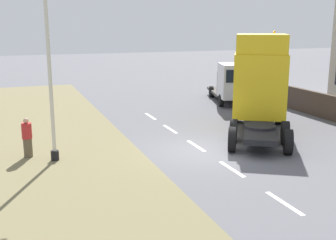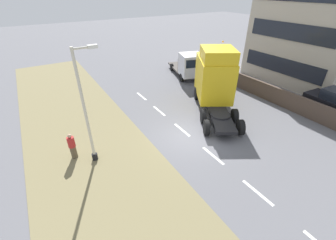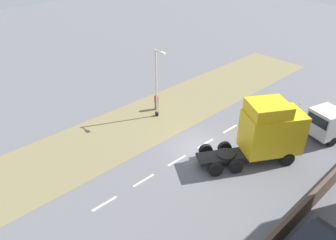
{
  "view_description": "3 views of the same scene",
  "coord_description": "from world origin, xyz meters",
  "px_view_note": "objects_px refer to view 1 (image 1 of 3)",
  "views": [
    {
      "loc": [
        -7.29,
        -15.19,
        5.2
      ],
      "look_at": [
        -1.89,
        -0.67,
        1.65
      ],
      "focal_mm": 45.0,
      "sensor_mm": 36.0,
      "label": 1
    },
    {
      "loc": [
        -7.57,
        -9.6,
        8.55
      ],
      "look_at": [
        -1.3,
        0.64,
        1.34
      ],
      "focal_mm": 24.0,
      "sensor_mm": 36.0,
      "label": 2
    },
    {
      "loc": [
        13.61,
        -15.96,
        15.14
      ],
      "look_at": [
        -2.36,
        -1.01,
        1.95
      ],
      "focal_mm": 35.0,
      "sensor_mm": 36.0,
      "label": 3
    }
  ],
  "objects_px": {
    "lorry_cab": "(259,82)",
    "flatbed_truck": "(235,83)",
    "lamp_post": "(53,86)",
    "pedestrian": "(27,138)"
  },
  "relations": [
    {
      "from": "lamp_post",
      "to": "pedestrian",
      "type": "xyz_separation_m",
      "value": [
        -1.04,
        0.8,
        -2.13
      ]
    },
    {
      "from": "lorry_cab",
      "to": "flatbed_truck",
      "type": "distance_m",
      "value": 6.36
    },
    {
      "from": "lamp_post",
      "to": "pedestrian",
      "type": "relative_size",
      "value": 3.92
    },
    {
      "from": "lorry_cab",
      "to": "lamp_post",
      "type": "xyz_separation_m",
      "value": [
        -10.08,
        -1.7,
        0.54
      ]
    },
    {
      "from": "lorry_cab",
      "to": "pedestrian",
      "type": "relative_size",
      "value": 4.61
    },
    {
      "from": "flatbed_truck",
      "to": "pedestrian",
      "type": "relative_size",
      "value": 3.96
    },
    {
      "from": "lorry_cab",
      "to": "flatbed_truck",
      "type": "xyz_separation_m",
      "value": [
        2.0,
        5.97,
        -0.93
      ]
    },
    {
      "from": "lorry_cab",
      "to": "flatbed_truck",
      "type": "relative_size",
      "value": 1.16
    },
    {
      "from": "flatbed_truck",
      "to": "lamp_post",
      "type": "bearing_deg",
      "value": 48.67
    },
    {
      "from": "lamp_post",
      "to": "pedestrian",
      "type": "bearing_deg",
      "value": 142.48
    }
  ]
}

